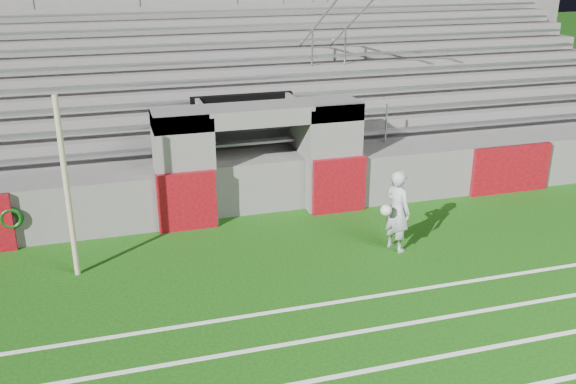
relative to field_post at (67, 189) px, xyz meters
name	(u,v)px	position (x,y,z in m)	size (l,w,h in m)	color
ground	(305,279)	(4.17, -1.44, -1.77)	(90.00, 90.00, 0.00)	#13440B
field_post	(67,189)	(0.00, 0.00, 0.00)	(0.11, 0.11, 3.53)	tan
stadium_structure	(222,109)	(4.17, 6.53, -0.27)	(26.00, 8.48, 5.42)	#5C5957
goalkeeper_with_ball	(397,211)	(6.39, -0.74, -0.89)	(0.78, 0.74, 1.74)	#A3A8AC
hose_coil	(11,218)	(-1.25, 1.49, -1.05)	(0.48, 0.14, 0.48)	#0B3812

